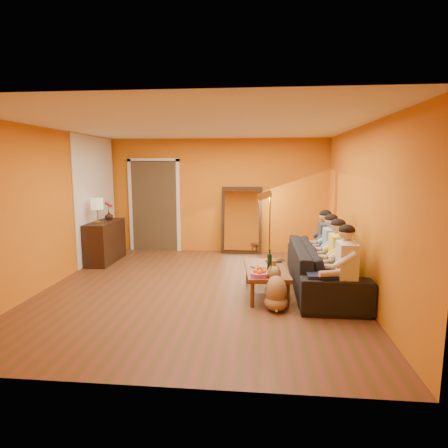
# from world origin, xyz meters

# --- Properties ---
(room_shell) EXTENTS (5.00, 5.50, 2.60)m
(room_shell) POSITION_xyz_m (0.00, 0.37, 1.30)
(room_shell) COLOR brown
(room_shell) RESTS_ON ground
(white_accent) EXTENTS (0.02, 1.90, 2.58)m
(white_accent) POSITION_xyz_m (-2.48, 1.75, 1.30)
(white_accent) COLOR white
(white_accent) RESTS_ON wall_left
(doorway_recess) EXTENTS (1.06, 0.30, 2.10)m
(doorway_recess) POSITION_xyz_m (-1.50, 2.83, 1.05)
(doorway_recess) COLOR #3F2D19
(doorway_recess) RESTS_ON floor
(door_jamb_left) EXTENTS (0.08, 0.06, 2.20)m
(door_jamb_left) POSITION_xyz_m (-2.07, 2.71, 1.05)
(door_jamb_left) COLOR white
(door_jamb_left) RESTS_ON wall_back
(door_jamb_right) EXTENTS (0.08, 0.06, 2.20)m
(door_jamb_right) POSITION_xyz_m (-0.93, 2.71, 1.05)
(door_jamb_right) COLOR white
(door_jamb_right) RESTS_ON wall_back
(door_header) EXTENTS (1.22, 0.06, 0.08)m
(door_header) POSITION_xyz_m (-1.50, 2.71, 2.12)
(door_header) COLOR white
(door_header) RESTS_ON wall_back
(mirror_frame) EXTENTS (0.92, 0.27, 1.51)m
(mirror_frame) POSITION_xyz_m (0.55, 2.63, 0.76)
(mirror_frame) COLOR black
(mirror_frame) RESTS_ON floor
(mirror_glass) EXTENTS (0.78, 0.21, 1.35)m
(mirror_glass) POSITION_xyz_m (0.55, 2.59, 0.76)
(mirror_glass) COLOR white
(mirror_glass) RESTS_ON mirror_frame
(sideboard) EXTENTS (0.44, 1.18, 0.85)m
(sideboard) POSITION_xyz_m (-2.24, 1.55, 0.42)
(sideboard) COLOR black
(sideboard) RESTS_ON floor
(table_lamp) EXTENTS (0.24, 0.24, 0.51)m
(table_lamp) POSITION_xyz_m (-2.24, 1.25, 1.10)
(table_lamp) COLOR beige
(table_lamp) RESTS_ON sideboard
(sofa) EXTENTS (2.48, 0.97, 0.72)m
(sofa) POSITION_xyz_m (2.00, 0.19, 0.36)
(sofa) COLOR black
(sofa) RESTS_ON floor
(coffee_table) EXTENTS (0.73, 1.27, 0.42)m
(coffee_table) POSITION_xyz_m (1.07, -0.16, 0.21)
(coffee_table) COLOR brown
(coffee_table) RESTS_ON floor
(floor_lamp) EXTENTS (0.34, 0.30, 1.44)m
(floor_lamp) POSITION_xyz_m (1.17, 1.97, 0.72)
(floor_lamp) COLOR #B07D33
(floor_lamp) RESTS_ON floor
(dog) EXTENTS (0.44, 0.58, 0.60)m
(dog) POSITION_xyz_m (1.20, -0.74, 0.30)
(dog) COLOR olive
(dog) RESTS_ON floor
(person_far_left) EXTENTS (0.70, 0.44, 1.22)m
(person_far_left) POSITION_xyz_m (2.13, -0.81, 0.61)
(person_far_left) COLOR beige
(person_far_left) RESTS_ON sofa
(person_mid_left) EXTENTS (0.70, 0.44, 1.22)m
(person_mid_left) POSITION_xyz_m (2.13, -0.26, 0.61)
(person_mid_left) COLOR #EFDA4F
(person_mid_left) RESTS_ON sofa
(person_mid_right) EXTENTS (0.70, 0.44, 1.22)m
(person_mid_right) POSITION_xyz_m (2.13, 0.29, 0.61)
(person_mid_right) COLOR #83A1CB
(person_mid_right) RESTS_ON sofa
(person_far_right) EXTENTS (0.70, 0.44, 1.22)m
(person_far_right) POSITION_xyz_m (2.13, 0.84, 0.61)
(person_far_right) COLOR #35353A
(person_far_right) RESTS_ON sofa
(fruit_bowl) EXTENTS (0.26, 0.26, 0.16)m
(fruit_bowl) POSITION_xyz_m (0.97, -0.61, 0.50)
(fruit_bowl) COLOR #D54B9B
(fruit_bowl) RESTS_ON coffee_table
(wine_bottle) EXTENTS (0.07, 0.07, 0.31)m
(wine_bottle) POSITION_xyz_m (1.12, -0.21, 0.58)
(wine_bottle) COLOR black
(wine_bottle) RESTS_ON coffee_table
(tumbler) EXTENTS (0.12, 0.12, 0.10)m
(tumbler) POSITION_xyz_m (1.19, -0.04, 0.47)
(tumbler) COLOR #B27F3F
(tumbler) RESTS_ON coffee_table
(laptop) EXTENTS (0.39, 0.33, 0.03)m
(laptop) POSITION_xyz_m (1.25, 0.19, 0.43)
(laptop) COLOR black
(laptop) RESTS_ON coffee_table
(book_lower) EXTENTS (0.23, 0.28, 0.02)m
(book_lower) POSITION_xyz_m (0.89, -0.36, 0.43)
(book_lower) COLOR black
(book_lower) RESTS_ON coffee_table
(book_mid) EXTENTS (0.19, 0.24, 0.02)m
(book_mid) POSITION_xyz_m (0.90, -0.35, 0.45)
(book_mid) COLOR red
(book_mid) RESTS_ON book_lower
(book_upper) EXTENTS (0.24, 0.25, 0.02)m
(book_upper) POSITION_xyz_m (0.89, -0.37, 0.47)
(book_upper) COLOR black
(book_upper) RESTS_ON book_mid
(vase) EXTENTS (0.17, 0.17, 0.18)m
(vase) POSITION_xyz_m (-2.24, 1.80, 0.94)
(vase) COLOR black
(vase) RESTS_ON sideboard
(flowers) EXTENTS (0.17, 0.17, 0.39)m
(flowers) POSITION_xyz_m (-2.24, 1.80, 1.17)
(flowers) COLOR red
(flowers) RESTS_ON vase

